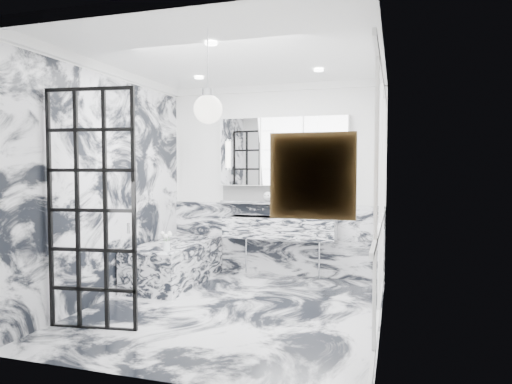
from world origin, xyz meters
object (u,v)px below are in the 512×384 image
(trough_sink, at_px, (280,227))
(crittall_door, at_px, (91,210))
(bathtub, at_px, (175,262))
(mirror_cabinet, at_px, (283,152))

(trough_sink, bearing_deg, crittall_door, -116.23)
(trough_sink, height_order, bathtub, trough_sink)
(trough_sink, distance_m, bathtub, 1.55)
(crittall_door, height_order, bathtub, crittall_door)
(trough_sink, bearing_deg, mirror_cabinet, 90.00)
(crittall_door, bearing_deg, mirror_cabinet, 57.38)
(crittall_door, distance_m, mirror_cabinet, 3.06)
(crittall_door, relative_size, bathtub, 1.42)
(trough_sink, distance_m, mirror_cabinet, 1.10)
(crittall_door, height_order, trough_sink, crittall_door)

